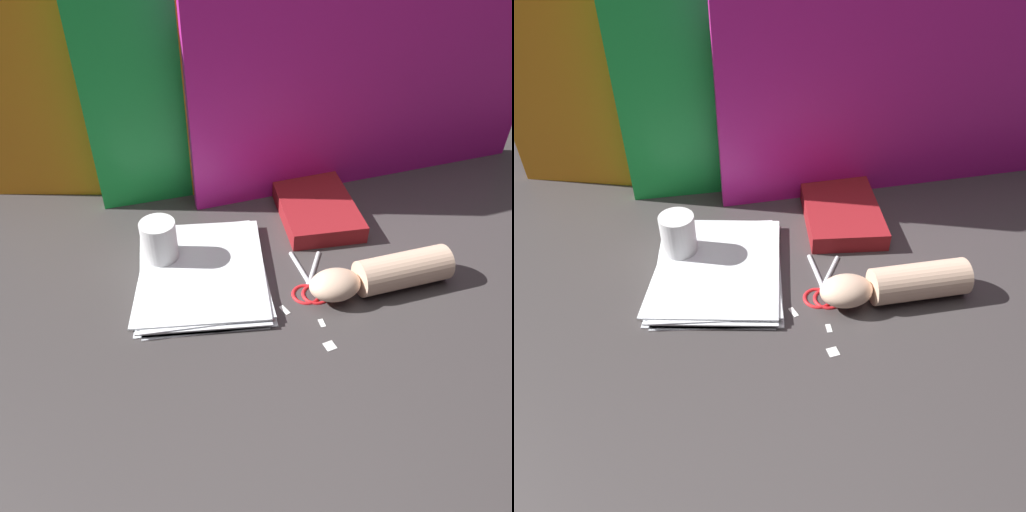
{
  "view_description": "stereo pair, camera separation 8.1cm",
  "coord_description": "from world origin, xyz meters",
  "views": [
    {
      "loc": [
        -0.1,
        -0.71,
        0.66
      ],
      "look_at": [
        -0.01,
        -0.0,
        0.06
      ],
      "focal_mm": 35.0,
      "sensor_mm": 36.0,
      "label": 1
    },
    {
      "loc": [
        -0.02,
        -0.72,
        0.66
      ],
      "look_at": [
        -0.01,
        -0.0,
        0.06
      ],
      "focal_mm": 35.0,
      "sensor_mm": 36.0,
      "label": 2
    }
  ],
  "objects": [
    {
      "name": "scissors",
      "position": [
        0.09,
        -0.03,
        0.0
      ],
      "size": [
        0.09,
        0.16,
        0.01
      ],
      "color": "silver",
      "rests_on": "ground_plane"
    },
    {
      "name": "backdrop_panel_center",
      "position": [
        0.0,
        0.35,
        0.25
      ],
      "size": [
        0.67,
        0.14,
        0.5
      ],
      "color": "green",
      "rests_on": "ground_plane"
    },
    {
      "name": "backdrop_panel_left",
      "position": [
        -0.3,
        0.35,
        0.22
      ],
      "size": [
        0.64,
        0.1,
        0.43
      ],
      "color": "orange",
      "rests_on": "ground_plane"
    },
    {
      "name": "ground_plane",
      "position": [
        0.0,
        0.0,
        0.0
      ],
      "size": [
        6.0,
        6.0,
        0.0
      ],
      "primitive_type": "plane",
      "color": "#3D3838"
    },
    {
      "name": "paper_stack",
      "position": [
        -0.11,
        0.02,
        0.01
      ],
      "size": [
        0.26,
        0.32,
        0.02
      ],
      "color": "white",
      "rests_on": "ground_plane"
    },
    {
      "name": "paper_scrap_far",
      "position": [
        0.03,
        -0.09,
        0.0
      ],
      "size": [
        0.02,
        0.03,
        0.0
      ],
      "color": "white",
      "rests_on": "ground_plane"
    },
    {
      "name": "paper_scrap_mid",
      "position": [
        0.09,
        -0.13,
        0.0
      ],
      "size": [
        0.01,
        0.02,
        0.0
      ],
      "color": "white",
      "rests_on": "ground_plane"
    },
    {
      "name": "book_closed",
      "position": [
        0.15,
        0.21,
        0.02
      ],
      "size": [
        0.18,
        0.27,
        0.04
      ],
      "color": "maroon",
      "rests_on": "ground_plane"
    },
    {
      "name": "hand_forearm",
      "position": [
        0.22,
        -0.05,
        0.03
      ],
      "size": [
        0.29,
        0.12,
        0.07
      ],
      "color": "beige",
      "rests_on": "ground_plane"
    },
    {
      "name": "mug",
      "position": [
        -0.19,
        0.07,
        0.05
      ],
      "size": [
        0.07,
        0.07,
        0.1
      ],
      "color": "white",
      "rests_on": "ground_plane"
    },
    {
      "name": "backdrop_panel_right",
      "position": [
        0.3,
        0.35,
        0.26
      ],
      "size": [
        0.85,
        0.2,
        0.52
      ],
      "color": "#D81E9E",
      "rests_on": "ground_plane"
    },
    {
      "name": "paper_scrap_near",
      "position": [
        0.09,
        -0.18,
        0.0
      ],
      "size": [
        0.02,
        0.02,
        0.0
      ],
      "color": "white",
      "rests_on": "ground_plane"
    }
  ]
}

